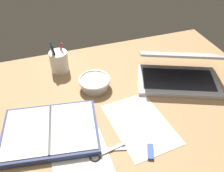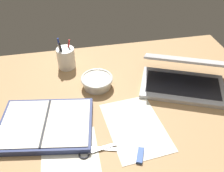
# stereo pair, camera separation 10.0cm
# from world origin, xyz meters

# --- Properties ---
(desk_top) EXTENTS (1.40, 1.00, 0.02)m
(desk_top) POSITION_xyz_m (0.00, 0.00, 0.01)
(desk_top) COLOR tan
(desk_top) RESTS_ON ground
(laptop) EXTENTS (0.43, 0.37, 0.16)m
(laptop) POSITION_xyz_m (0.34, 0.09, 0.07)
(laptop) COLOR silver
(laptop) RESTS_ON desk_top
(bowl) EXTENTS (0.14, 0.14, 0.05)m
(bowl) POSITION_xyz_m (-0.03, 0.16, 0.05)
(bowl) COLOR silver
(bowl) RESTS_ON desk_top
(pen_cup) EXTENTS (0.08, 0.08, 0.16)m
(pen_cup) POSITION_xyz_m (-0.15, 0.34, 0.07)
(pen_cup) COLOR white
(pen_cup) RESTS_ON desk_top
(planner) EXTENTS (0.37, 0.30, 0.03)m
(planner) POSITION_xyz_m (-0.25, -0.04, 0.03)
(planner) COLOR navy
(planner) RESTS_ON desk_top
(scissors) EXTENTS (0.13, 0.07, 0.01)m
(scissors) POSITION_xyz_m (-0.11, -0.17, 0.02)
(scissors) COLOR #B7B7BC
(scissors) RESTS_ON desk_top
(paper_sheet_front) EXTENTS (0.23, 0.31, 0.00)m
(paper_sheet_front) POSITION_xyz_m (0.08, -0.10, 0.02)
(paper_sheet_front) COLOR silver
(paper_sheet_front) RESTS_ON desk_top
(paper_sheet_beside_planner) EXTENTS (0.19, 0.26, 0.00)m
(paper_sheet_beside_planner) POSITION_xyz_m (-0.17, -0.20, 0.02)
(paper_sheet_beside_planner) COLOR silver
(paper_sheet_beside_planner) RESTS_ON desk_top
(usb_drive) EXTENTS (0.04, 0.07, 0.01)m
(usb_drive) POSITION_xyz_m (0.06, -0.23, 0.02)
(usb_drive) COLOR #33519E
(usb_drive) RESTS_ON desk_top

